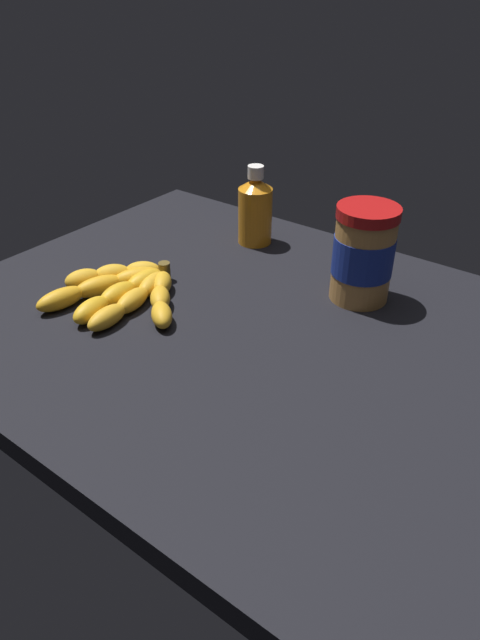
% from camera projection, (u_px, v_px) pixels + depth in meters
% --- Properties ---
extents(ground_plane, '(0.94, 0.73, 0.04)m').
position_uv_depth(ground_plane, '(241.00, 330.00, 0.88)').
color(ground_plane, black).
extents(banana_bunch, '(0.24, 0.22, 0.03)m').
position_uv_depth(banana_bunch, '(123.00, 290.00, 0.91)').
color(banana_bunch, gold).
rests_on(banana_bunch, ground_plane).
extents(peanut_butter_jar, '(0.10, 0.10, 0.16)m').
position_uv_depth(peanut_butter_jar, '(363.00, 254.00, 0.89)').
color(peanut_butter_jar, '#BF8442').
rests_on(peanut_butter_jar, ground_plane).
extents(honey_bottle, '(0.06, 0.06, 0.15)m').
position_uv_depth(honey_bottle, '(255.00, 210.00, 1.07)').
color(honey_bottle, orange).
rests_on(honey_bottle, ground_plane).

